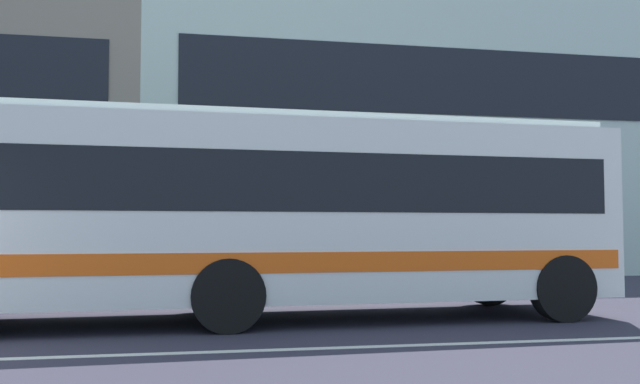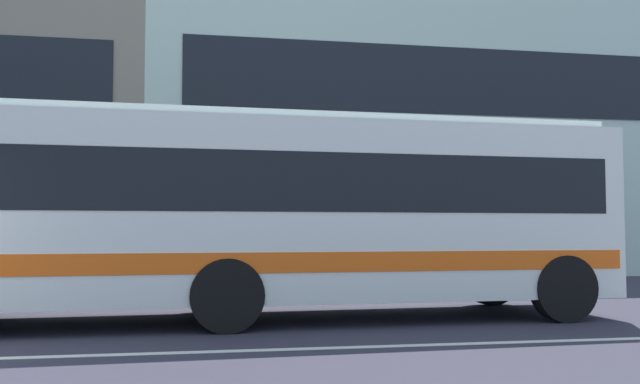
# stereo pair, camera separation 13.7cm
# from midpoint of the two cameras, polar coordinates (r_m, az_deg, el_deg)

# --- Properties ---
(hedge_row_far) EXTENTS (12.93, 1.10, 1.12)m
(hedge_row_far) POSITION_cam_midpoint_polar(r_m,az_deg,el_deg) (15.06, -23.97, -6.00)
(hedge_row_far) COLOR #215E23
(hedge_row_far) RESTS_ON ground_plane
(apartment_block_right) EXTENTS (24.64, 11.58, 9.82)m
(apartment_block_right) POSITION_cam_midpoint_polar(r_m,az_deg,el_deg) (27.13, 13.83, 4.41)
(apartment_block_right) COLOR silver
(apartment_block_right) RESTS_ON ground_plane
(transit_bus) EXTENTS (10.88, 3.06, 3.08)m
(transit_bus) POSITION_cam_midpoint_polar(r_m,az_deg,el_deg) (10.67, -4.33, -1.43)
(transit_bus) COLOR silver
(transit_bus) RESTS_ON ground_plane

